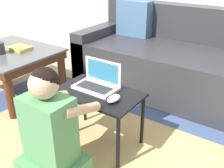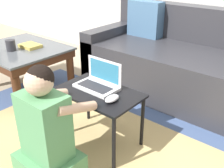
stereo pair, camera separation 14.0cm
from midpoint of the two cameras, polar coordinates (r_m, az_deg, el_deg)
name	(u,v)px [view 2 (the right image)]	position (r m, az deg, el deg)	size (l,w,h in m)	color
ground_plane	(102,160)	(1.77, 0.26, -16.28)	(16.00, 16.00, 0.00)	gray
area_rug	(78,156)	(1.80, -5.19, -15.35)	(2.54, 1.82, 0.01)	#3D517A
couch	(205,70)	(2.51, 21.03, 2.75)	(2.25, 0.84, 0.80)	#2D2D33
coffee_table	(21,55)	(2.60, -17.77, 6.07)	(0.82, 0.69, 0.44)	#4C5156
laptop_desk	(99,99)	(1.73, -0.64, -3.24)	(0.56, 0.35, 0.40)	black
laptop	(98,83)	(1.75, -0.71, 0.17)	(0.29, 0.17, 0.18)	silver
computer_mouse	(112,99)	(1.59, 2.62, -3.28)	(0.06, 0.11, 0.04)	silver
person_seated	(47,134)	(1.52, -11.44, -10.60)	(0.36, 0.41, 0.71)	#518E5B
cup_on_table	(11,45)	(2.50, -19.70, 7.91)	(0.08, 0.08, 0.10)	#2D2D33
book_on_table	(30,46)	(2.55, -15.88, 7.98)	(0.19, 0.14, 0.03)	tan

